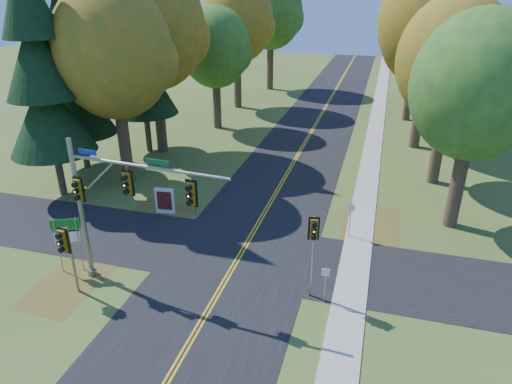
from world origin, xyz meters
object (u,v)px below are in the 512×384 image
(info_kiosk, at_px, (165,201))
(traffic_mast, at_px, (113,198))
(east_signal_pole, at_px, (313,238))
(route_sign_cluster, at_px, (67,234))

(info_kiosk, bearing_deg, traffic_mast, -85.14)
(east_signal_pole, xyz_separation_m, route_sign_cluster, (-12.30, -1.10, -1.15))
(route_sign_cluster, bearing_deg, traffic_mast, -28.14)
(traffic_mast, distance_m, route_sign_cluster, 4.07)
(traffic_mast, xyz_separation_m, east_signal_pole, (9.14, 1.35, -1.41))
(east_signal_pole, relative_size, info_kiosk, 2.52)
(route_sign_cluster, relative_size, info_kiosk, 1.78)
(traffic_mast, height_order, route_sign_cluster, traffic_mast)
(route_sign_cluster, bearing_deg, info_kiosk, 53.13)
(traffic_mast, height_order, east_signal_pole, traffic_mast)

